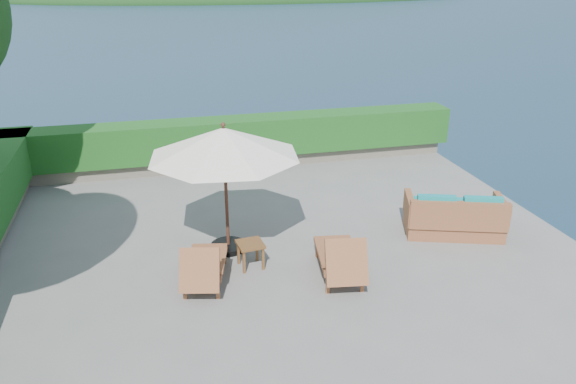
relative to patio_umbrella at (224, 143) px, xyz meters
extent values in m
plane|color=gray|center=(0.91, -0.81, -2.18)|extent=(12.00, 12.00, 0.00)
cube|color=#5C5349|center=(0.91, -0.81, -3.73)|extent=(12.00, 12.00, 3.00)
cube|color=gray|center=(0.91, 4.79, -2.00)|extent=(12.00, 0.60, 0.36)
cube|color=#1A4915|center=(0.91, 4.79, -1.33)|extent=(12.40, 0.90, 1.00)
cylinder|color=black|center=(0.00, 0.00, -2.13)|extent=(0.86, 0.86, 0.11)
cylinder|color=#3E2116|center=(0.00, 0.00, -0.94)|extent=(0.08, 0.08, 2.49)
cone|color=#EBE7CD|center=(0.00, 0.00, 0.03)|extent=(3.55, 3.55, 0.55)
sphere|color=#3E2116|center=(0.00, 0.00, 0.36)|extent=(0.11, 0.11, 0.09)
cube|color=#955836|center=(-0.97, -1.59, -2.05)|extent=(0.07, 0.07, 0.26)
cube|color=#955836|center=(-0.43, -1.72, -2.05)|extent=(0.07, 0.07, 0.26)
cube|color=#955836|center=(-0.70, -0.43, -2.05)|extent=(0.07, 0.07, 0.26)
cube|color=#955836|center=(-0.16, -0.55, -2.05)|extent=(0.07, 0.07, 0.26)
cube|color=#955836|center=(-0.54, -0.98, -1.88)|extent=(0.94, 1.41, 0.09)
cube|color=#955836|center=(-0.71, -1.70, -1.60)|extent=(0.74, 0.56, 0.70)
cube|color=#955836|center=(-0.92, -1.09, -1.73)|extent=(0.25, 0.84, 0.05)
cube|color=#955836|center=(-0.26, -1.25, -1.73)|extent=(0.25, 0.84, 0.05)
cube|color=#955836|center=(1.41, -2.01, -2.04)|extent=(0.07, 0.07, 0.28)
cube|color=#955836|center=(2.00, -2.10, -2.04)|extent=(0.07, 0.07, 0.28)
cube|color=#955836|center=(1.61, -0.74, -2.04)|extent=(0.07, 0.07, 0.28)
cube|color=#955836|center=(2.20, -0.83, -2.04)|extent=(0.07, 0.07, 0.28)
cube|color=#955836|center=(1.82, -1.31, -1.86)|extent=(0.91, 1.48, 0.10)
cube|color=#955836|center=(1.70, -2.11, -1.56)|extent=(0.77, 0.56, 0.75)
cube|color=#955836|center=(1.43, -1.47, -1.70)|extent=(0.20, 0.91, 0.05)
cube|color=#955836|center=(2.15, -1.58, -1.70)|extent=(0.20, 0.91, 0.05)
cube|color=brown|center=(0.14, -0.99, -1.96)|extent=(0.05, 0.05, 0.44)
cube|color=brown|center=(0.50, -0.95, -1.96)|extent=(0.05, 0.05, 0.44)
cube|color=brown|center=(0.10, -0.63, -1.96)|extent=(0.05, 0.05, 0.44)
cube|color=brown|center=(0.46, -0.59, -1.96)|extent=(0.05, 0.05, 0.44)
cube|color=brown|center=(0.30, -0.79, -1.71)|extent=(0.51, 0.51, 0.05)
cube|color=#955836|center=(4.66, -0.42, -1.97)|extent=(2.15, 1.55, 0.43)
cube|color=#955836|center=(4.51, -0.85, -1.59)|extent=(1.89, 0.77, 0.59)
cube|color=#955836|center=(3.78, -0.12, -1.64)|extent=(0.44, 0.96, 0.49)
cube|color=#955836|center=(5.53, -0.72, -1.64)|extent=(0.44, 0.96, 0.49)
cube|color=#128186|center=(4.24, -0.22, -1.65)|extent=(1.05, 1.01, 0.19)
cube|color=#128186|center=(5.10, -0.52, -1.65)|extent=(1.05, 1.01, 0.19)
cube|color=#128186|center=(4.12, -0.60, -1.41)|extent=(0.76, 0.39, 0.39)
cube|color=#128186|center=(4.97, -0.89, -1.41)|extent=(0.76, 0.39, 0.39)
camera|label=1|loc=(-1.25, -9.83, 3.08)|focal=35.00mm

